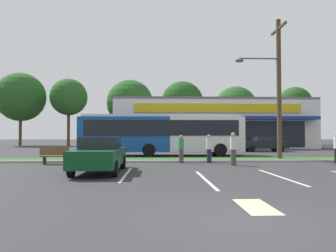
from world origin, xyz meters
TOP-DOWN VIEW (x-y plane):
  - ground_plane at (0.00, 0.00)m, footprint 240.00×240.00m
  - grass_median at (0.00, 14.00)m, footprint 56.00×2.20m
  - curb_lip at (0.00, 12.78)m, footprint 56.00×0.24m
  - parking_stripe_0 at (-2.95, 7.26)m, footprint 0.12×4.80m
  - parking_stripe_1 at (0.10, 5.59)m, footprint 0.12×4.80m
  - parking_stripe_2 at (3.10, 6.20)m, footprint 0.12×4.80m
  - lot_arrow at (0.56, 1.23)m, footprint 0.70×1.60m
  - storefront_building at (5.47, 36.03)m, footprint 24.37×13.39m
  - tree_far_left at (-22.76, 43.20)m, footprint 7.52×7.52m
  - tree_left at (-15.26, 42.76)m, footprint 5.69×5.69m
  - tree_mid_left at (-5.84, 43.22)m, footprint 7.27×7.27m
  - tree_mid at (2.71, 46.87)m, footprint 7.14×7.14m
  - tree_mid_right at (11.33, 44.77)m, footprint 6.88×6.88m
  - tree_right at (22.06, 46.60)m, footprint 5.70×5.70m
  - utility_pole at (6.16, 14.17)m, footprint 3.03×2.40m
  - city_bus at (-1.27, 19.09)m, footprint 12.89×2.77m
  - bus_stop_bench at (-7.34, 11.81)m, footprint 1.60×0.45m
  - car_0 at (-4.16, 7.96)m, footprint 1.91×4.70m
  - car_2 at (9.02, 24.91)m, footprint 4.51×1.96m
  - pedestrian_by_pole at (1.39, 12.37)m, footprint 0.33×0.33m
  - pedestrian_mid at (-0.25, 12.35)m, footprint 0.33×0.33m
  - pedestrian_far at (2.44, 10.79)m, footprint 0.36×0.36m

SIDE VIEW (x-z plane):
  - ground_plane at x=0.00m, z-range 0.00..0.00m
  - parking_stripe_0 at x=-2.95m, z-range 0.00..0.01m
  - parking_stripe_1 at x=0.10m, z-range 0.00..0.01m
  - parking_stripe_2 at x=3.10m, z-range 0.00..0.01m
  - lot_arrow at x=0.56m, z-range 0.00..0.01m
  - grass_median at x=0.00m, z-range 0.00..0.12m
  - curb_lip at x=0.00m, z-range 0.00..0.12m
  - bus_stop_bench at x=-7.34m, z-range 0.03..0.98m
  - car_2 at x=9.02m, z-range 0.03..1.52m
  - car_0 at x=-4.16m, z-range 0.02..1.55m
  - pedestrian_mid at x=-0.25m, z-range 0.00..1.64m
  - pedestrian_by_pole at x=1.39m, z-range 0.00..1.66m
  - pedestrian_far at x=2.44m, z-range 0.00..1.77m
  - city_bus at x=-1.27m, z-range 0.14..3.39m
  - storefront_building at x=5.47m, z-range 0.00..6.14m
  - utility_pole at x=6.16m, z-range 0.34..9.56m
  - tree_mid_right at x=11.33m, z-range 1.38..11.04m
  - tree_mid_left at x=-5.84m, z-range 1.53..11.86m
  - tree_right at x=22.06m, z-range 2.09..12.03m
  - tree_mid at x=2.71m, z-range 1.83..12.64m
  - tree_left at x=-15.26m, z-range 2.33..12.72m
  - tree_far_left at x=-22.76m, z-range 1.89..13.23m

